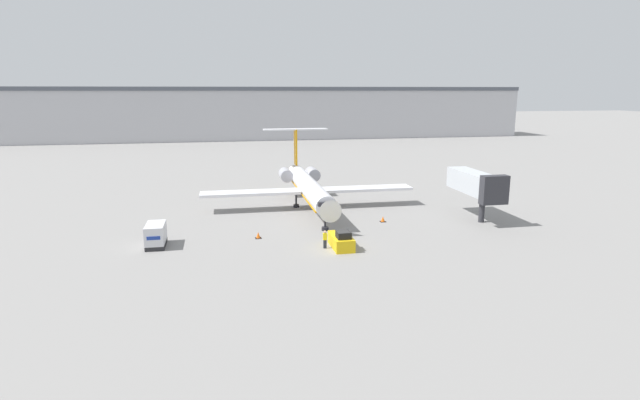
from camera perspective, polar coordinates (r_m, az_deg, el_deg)
name	(u,v)px	position (r m, az deg, el deg)	size (l,w,h in m)	color
ground_plane	(339,249)	(51.13, 2.17, -5.60)	(600.00, 600.00, 0.00)	gray
terminal_building	(255,113)	(167.81, -7.47, 9.83)	(180.00, 16.80, 16.83)	#B2B2B7
airplane_main	(308,186)	(68.33, -1.38, 1.66)	(29.03, 27.77, 9.91)	white
pushback_tug	(341,241)	(51.29, 2.44, -4.66)	(1.94, 4.29, 1.99)	yellow
luggage_cart	(156,235)	(54.31, -18.26, -3.84)	(1.86, 3.73, 2.38)	#232326
worker_near_tug	(325,239)	(50.99, 0.57, -4.47)	(0.40, 0.26, 1.88)	#232838
traffic_cone_left	(258,235)	(54.97, -7.07, -4.03)	(0.66, 0.66, 0.69)	black
traffic_cone_right	(383,219)	(61.77, 7.20, -2.19)	(0.69, 0.69, 0.68)	black
jet_bridge	(476,184)	(64.97, 17.40, 1.78)	(3.20, 10.39, 6.19)	#2D2D33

